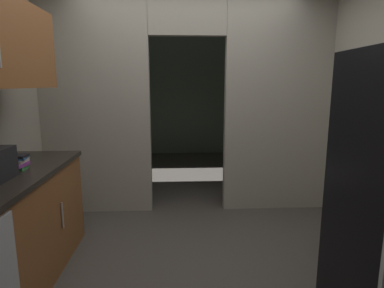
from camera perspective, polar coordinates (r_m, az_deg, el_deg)
The scene contains 4 objects.
ground at distance 2.81m, azimuth 0.36°, elevation -21.99°, with size 20.00×20.00×0.00m, color #47423D.
kitchen_partition at distance 3.75m, azimuth -0.85°, elevation 10.23°, with size 3.38×0.12×2.80m.
adjoining_room_shell at distance 5.94m, azimuth -1.62°, elevation 9.51°, with size 3.38×3.33×2.80m.
book_stack at distance 2.73m, azimuth -28.80°, elevation -2.85°, with size 0.14×0.18×0.11m.
Camera 1 is at (-0.14, -2.36, 1.51)m, focal length 29.73 mm.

